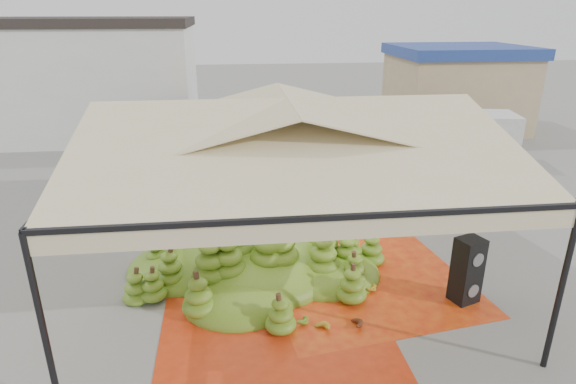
{
  "coord_description": "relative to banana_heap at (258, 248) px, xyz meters",
  "views": [
    {
      "loc": [
        -1.17,
        -10.13,
        5.77
      ],
      "look_at": [
        0.2,
        1.5,
        1.3
      ],
      "focal_mm": 30.0,
      "sensor_mm": 36.0,
      "label": 1
    }
  ],
  "objects": [
    {
      "name": "ground",
      "position": [
        0.71,
        0.31,
        -0.65
      ],
      "size": [
        90.0,
        90.0,
        0.0
      ],
      "primitive_type": "plane",
      "color": "slate",
      "rests_on": "ground"
    },
    {
      "name": "canopy_tent",
      "position": [
        0.71,
        0.31,
        2.65
      ],
      "size": [
        8.1,
        8.1,
        4.0
      ],
      "color": "black",
      "rests_on": "ground"
    },
    {
      "name": "building_white",
      "position": [
        -9.29,
        14.31,
        2.06
      ],
      "size": [
        14.3,
        6.3,
        5.4
      ],
      "color": "silver",
      "rests_on": "ground"
    },
    {
      "name": "building_tan",
      "position": [
        10.71,
        13.31,
        1.42
      ],
      "size": [
        6.3,
        5.3,
        4.1
      ],
      "color": "tan",
      "rests_on": "ground"
    },
    {
      "name": "tarp_left",
      "position": [
        0.2,
        -2.25,
        -0.65
      ],
      "size": [
        4.42,
        4.22,
        0.01
      ],
      "primitive_type": "cube",
      "rotation": [
        0.0,
        0.0,
        0.02
      ],
      "color": "red",
      "rests_on": "ground"
    },
    {
      "name": "tarp_right",
      "position": [
        2.36,
        -0.41,
        -0.65
      ],
      "size": [
        5.06,
        5.24,
        0.01
      ],
      "primitive_type": "cube",
      "rotation": [
        0.0,
        0.0,
        0.15
      ],
      "color": "#DB5F14",
      "rests_on": "ground"
    },
    {
      "name": "banana_heap",
      "position": [
        0.0,
        0.0,
        0.0
      ],
      "size": [
        6.22,
        5.15,
        1.31
      ],
      "primitive_type": "ellipsoid",
      "rotation": [
        0.0,
        0.0,
        -0.02
      ],
      "color": "#407217",
      "rests_on": "ground"
    },
    {
      "name": "hand_yellow_a",
      "position": [
        2.34,
        -0.99,
        -0.54
      ],
      "size": [
        0.61,
        0.56,
        0.22
      ],
      "primitive_type": "ellipsoid",
      "rotation": [
        0.0,
        0.0,
        -0.38
      ],
      "color": "#B49624",
      "rests_on": "ground"
    },
    {
      "name": "hand_yellow_b",
      "position": [
        1.06,
        -2.3,
        -0.55
      ],
      "size": [
        0.57,
        0.57,
        0.2
      ],
      "primitive_type": "ellipsoid",
      "rotation": [
        0.0,
        0.0,
        0.74
      ],
      "color": "gold",
      "rests_on": "ground"
    },
    {
      "name": "hand_red_a",
      "position": [
        1.71,
        -2.24,
        -0.55
      ],
      "size": [
        0.49,
        0.41,
        0.21
      ],
      "primitive_type": "ellipsoid",
      "rotation": [
        0.0,
        0.0,
        0.07
      ],
      "color": "#5D2315",
      "rests_on": "ground"
    },
    {
      "name": "hand_red_b",
      "position": [
        2.12,
        -0.64,
        -0.55
      ],
      "size": [
        0.58,
        0.55,
        0.2
      ],
      "primitive_type": "ellipsoid",
      "rotation": [
        0.0,
        0.0,
        0.56
      ],
      "color": "#5B1E14",
      "rests_on": "ground"
    },
    {
      "name": "hand_green",
      "position": [
        0.7,
        -1.97,
        -0.56
      ],
      "size": [
        0.56,
        0.54,
        0.2
      ],
      "primitive_type": "ellipsoid",
      "rotation": [
        0.0,
        0.0,
        -0.6
      ],
      "color": "#57851B",
      "rests_on": "ground"
    },
    {
      "name": "hanging_bunches",
      "position": [
        1.24,
        -0.32,
        1.97
      ],
      "size": [
        4.74,
        0.24,
        0.2
      ],
      "color": "#547819",
      "rests_on": "ground"
    },
    {
      "name": "speaker_stack",
      "position": [
        4.23,
        -1.62,
        0.06
      ],
      "size": [
        0.64,
        0.6,
        1.44
      ],
      "rotation": [
        0.0,
        0.0,
        0.35
      ],
      "color": "black",
      "rests_on": "ground"
    },
    {
      "name": "banana_leaves",
      "position": [
        -1.34,
        2.76,
        -0.65
      ],
      "size": [
        0.96,
        1.36,
        3.7
      ],
      "primitive_type": null,
      "color": "#297920",
      "rests_on": "ground"
    },
    {
      "name": "vendor",
      "position": [
        -0.25,
        4.22,
        0.29
      ],
      "size": [
        0.75,
        0.54,
        1.9
      ],
      "primitive_type": "imported",
      "rotation": [
        0.0,
        0.0,
        3.01
      ],
      "color": "gray",
      "rests_on": "ground"
    },
    {
      "name": "truck_left",
      "position": [
        -0.77,
        9.84,
        0.6
      ],
      "size": [
        6.25,
        3.54,
        2.03
      ],
      "rotation": [
        0.0,
        0.0,
        0.27
      ],
      "color": "#4B2619",
      "rests_on": "ground"
    },
    {
      "name": "truck_right",
      "position": [
        7.9,
        7.92,
        0.56
      ],
      "size": [
        6.01,
        3.0,
        1.97
      ],
      "rotation": [
        0.0,
        0.0,
        -0.19
      ],
      "color": "#4C3619",
      "rests_on": "ground"
    }
  ]
}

